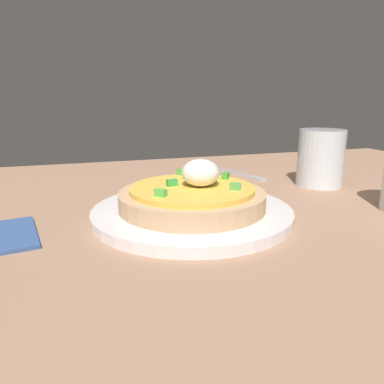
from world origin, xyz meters
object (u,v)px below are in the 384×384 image
Objects in this scene: plate at (192,212)px; cup_near at (320,161)px; fork at (244,175)px; pizza at (193,196)px.

plate is 27.47cm from cup_near.
cup_near reaches higher than fork.
plate is 2.17cm from pizza.
plate is 2.63× the size of cup_near.
cup_near is (25.50, 9.57, 3.53)cm from plate.
plate is 25.59cm from fork.
pizza is 1.51× the size of fork.
cup_near is at bearing 20.62° from pizza.
cup_near is 14.01cm from fork.
fork is (-9.01, 9.99, -3.90)cm from cup_near.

